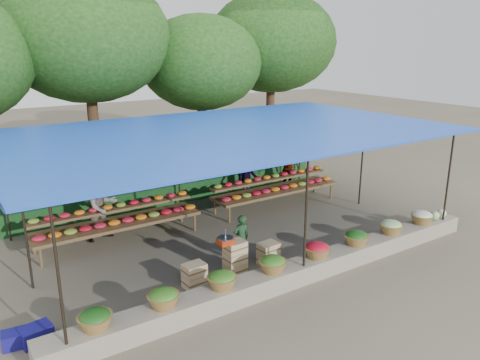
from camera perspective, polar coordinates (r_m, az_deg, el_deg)
ground at (r=12.27m, az=-1.25°, el=-6.97°), size 60.00×60.00×0.00m
stone_curb at (r=10.18m, az=7.17°, el=-11.01°), size 10.60×0.55×0.40m
stall_canopy at (r=11.53m, az=-1.51°, el=5.44°), size 10.80×6.60×2.82m
produce_baskets at (r=9.96m, az=6.80°, el=-9.31°), size 8.98×0.58×0.34m
netting_backdrop at (r=14.50m, az=-7.93°, el=1.78°), size 10.60×0.06×2.50m
tree_row at (r=16.93m, az=-11.29°, el=15.53°), size 16.51×5.50×7.12m
fruit_table_left at (r=12.21m, az=-14.70°, el=-4.58°), size 4.21×0.95×0.93m
fruit_table_right at (r=14.46m, az=4.31°, el=-0.80°), size 4.21×0.95×0.93m
crate_counter at (r=10.29m, az=-0.73°, el=-9.88°), size 2.37×0.37×0.77m
weighing_scale at (r=9.96m, az=-1.79°, el=-7.37°), size 0.33×0.33×0.35m
vendor_seated at (r=10.75m, az=0.15°, el=-7.15°), size 0.42×0.27×1.14m
customer_left at (r=12.37m, az=-16.48°, el=-3.07°), size 1.01×0.87×1.78m
customer_mid at (r=15.03m, az=0.96°, el=0.52°), size 1.10×0.82×1.52m
customer_right at (r=15.86m, az=5.86°, el=1.33°), size 0.94×0.48×1.54m
blue_crate_front at (r=9.02m, az=-25.61°, el=-17.05°), size 0.48×0.37×0.27m
blue_crate_back at (r=8.96m, az=-23.59°, el=-16.88°), size 0.55×0.44×0.30m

